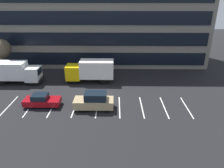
% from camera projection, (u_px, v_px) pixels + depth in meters
% --- Properties ---
extents(ground_plane, '(120.00, 120.00, 0.00)m').
position_uv_depth(ground_plane, '(99.00, 98.00, 29.21)').
color(ground_plane, black).
extents(office_building, '(38.73, 12.22, 18.00)m').
position_uv_depth(office_building, '(104.00, 16.00, 42.16)').
color(office_building, slate).
rests_on(office_building, ground_plane).
extents(lot_markings, '(22.54, 5.40, 0.01)m').
position_uv_depth(lot_markings, '(97.00, 107.00, 26.89)').
color(lot_markings, silver).
rests_on(lot_markings, ground_plane).
extents(box_truck_yellow, '(7.58, 2.51, 3.51)m').
position_uv_depth(box_truck_yellow, '(91.00, 70.00, 33.69)').
color(box_truck_yellow, yellow).
rests_on(box_truck_yellow, ground_plane).
extents(box_truck_white, '(7.38, 2.44, 3.42)m').
position_uv_depth(box_truck_white, '(16.00, 71.00, 33.22)').
color(box_truck_white, white).
rests_on(box_truck_white, ground_plane).
extents(suv_tan, '(4.81, 2.04, 2.17)m').
position_uv_depth(suv_tan, '(94.00, 101.00, 26.04)').
color(suv_tan, tan).
rests_on(suv_tan, ground_plane).
extents(sedan_maroon, '(4.47, 1.87, 1.60)m').
position_uv_depth(sedan_maroon, '(42.00, 100.00, 26.81)').
color(sedan_maroon, maroon).
rests_on(sedan_maroon, ground_plane).
extents(bare_tree, '(3.27, 3.27, 6.13)m').
position_uv_depth(bare_tree, '(1.00, 49.00, 35.96)').
color(bare_tree, '#473323').
rests_on(bare_tree, ground_plane).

